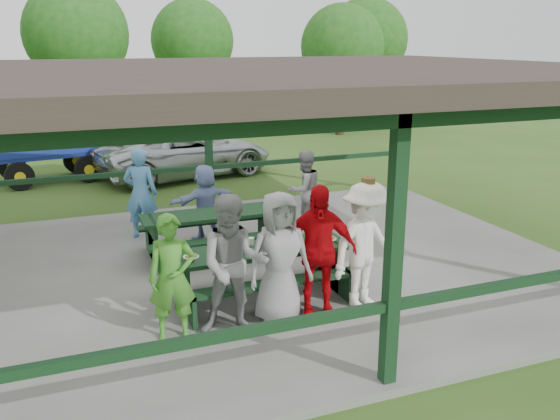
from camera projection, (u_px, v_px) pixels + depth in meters
name	position (u px, v px, depth m)	size (l,w,h in m)	color
ground	(268.00, 269.00, 9.98)	(90.00, 90.00, 0.00)	#2F581B
concrete_slab	(268.00, 266.00, 9.96)	(10.00, 8.00, 0.10)	slate
pavilion_structure	(267.00, 77.00, 9.10)	(10.60, 8.60, 3.24)	black
picnic_table_near	(260.00, 266.00, 8.54)	(2.61, 1.39, 0.75)	black
picnic_table_far	(215.00, 228.00, 10.29)	(2.49, 1.39, 0.75)	black
table_setting	(261.00, 245.00, 8.50)	(2.32, 0.45, 0.10)	white
contestant_green	(172.00, 278.00, 7.28)	(0.59, 0.39, 1.61)	#428F29
contestant_grey_left	(234.00, 265.00, 7.40)	(0.88, 0.69, 1.82)	gray
contestant_grey_mid	(279.00, 258.00, 7.69)	(0.87, 0.57, 1.78)	gray
contestant_red	(317.00, 251.00, 7.90)	(1.07, 0.44, 1.82)	#BD050C
contestant_white_fedora	(365.00, 246.00, 8.11)	(1.32, 1.01, 1.86)	white
spectator_lblue	(205.00, 202.00, 11.03)	(1.32, 0.42, 1.42)	#8094C6
spectator_blue	(141.00, 193.00, 11.04)	(0.63, 0.41, 1.73)	#4785B9
spectator_grey	(304.00, 190.00, 11.63)	(0.76, 0.59, 1.56)	gray
pickup_truck	(185.00, 152.00, 16.59)	(2.28, 4.95, 1.38)	silver
farm_trailer	(49.00, 158.00, 16.01)	(3.73, 1.99, 1.29)	navy
tree_left	(76.00, 34.00, 21.01)	(3.68, 3.68, 5.76)	#2E2012
tree_mid	(192.00, 41.00, 24.91)	(3.46, 3.46, 5.41)	#2E2012
tree_right	(342.00, 47.00, 23.11)	(3.26, 3.26, 5.09)	#2E2012
tree_far_right	(366.00, 40.00, 25.09)	(3.49, 3.49, 5.46)	#2E2012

